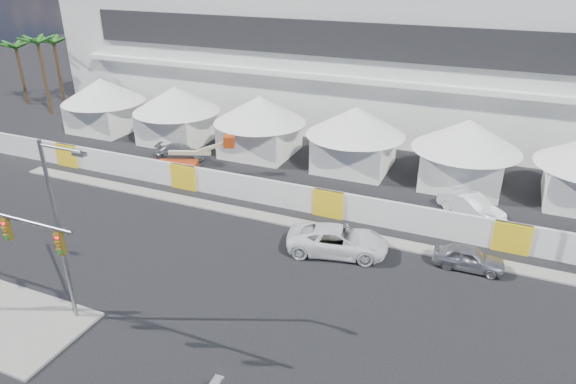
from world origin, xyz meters
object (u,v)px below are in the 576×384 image
at_px(lot_car_a, 471,206).
at_px(sedan_silver, 469,258).
at_px(pickup_curb, 338,240).
at_px(boom_lift, 184,164).
at_px(lot_car_c, 180,152).
at_px(streetlight_median, 61,223).

bearing_deg(lot_car_a, sedan_silver, -140.92).
distance_m(pickup_curb, boom_lift, 17.14).
xyz_separation_m(pickup_curb, lot_car_c, (-18.13, 9.71, -0.21)).
xyz_separation_m(pickup_curb, boom_lift, (-15.76, 6.74, 0.04)).
bearing_deg(lot_car_c, streetlight_median, -169.98).
height_order(lot_car_a, streetlight_median, streetlight_median).
xyz_separation_m(lot_car_c, boom_lift, (2.37, -2.97, 0.25)).
distance_m(lot_car_a, lot_car_c, 25.31).
distance_m(sedan_silver, lot_car_a, 6.99).
relative_size(lot_car_a, streetlight_median, 0.52).
bearing_deg(pickup_curb, lot_car_a, -53.41).
height_order(lot_car_c, boom_lift, boom_lift).
relative_size(pickup_curb, boom_lift, 0.90).
relative_size(sedan_silver, pickup_curb, 0.66).
height_order(lot_car_c, streetlight_median, streetlight_median).
relative_size(streetlight_median, boom_lift, 1.38).
distance_m(streetlight_median, boom_lift, 19.53).
bearing_deg(lot_car_c, sedan_silver, -118.99).
relative_size(lot_car_a, lot_car_c, 1.10).
relative_size(lot_car_a, boom_lift, 0.71).
bearing_deg(streetlight_median, lot_car_c, 111.13).
distance_m(lot_car_a, boom_lift, 22.96).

